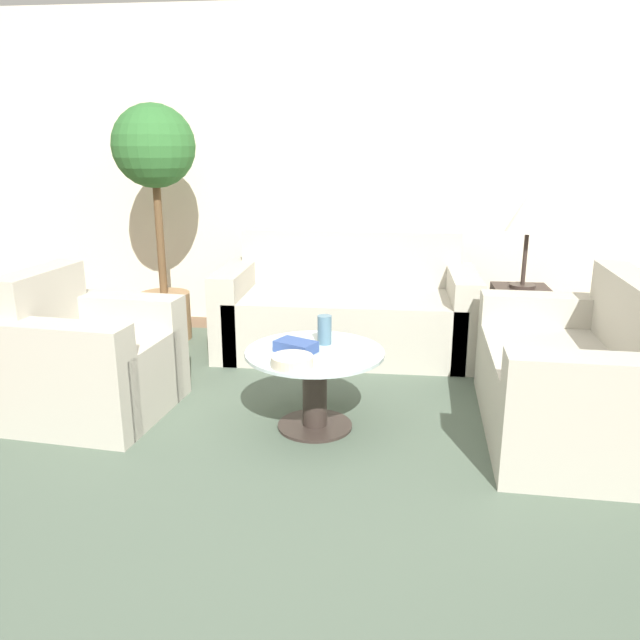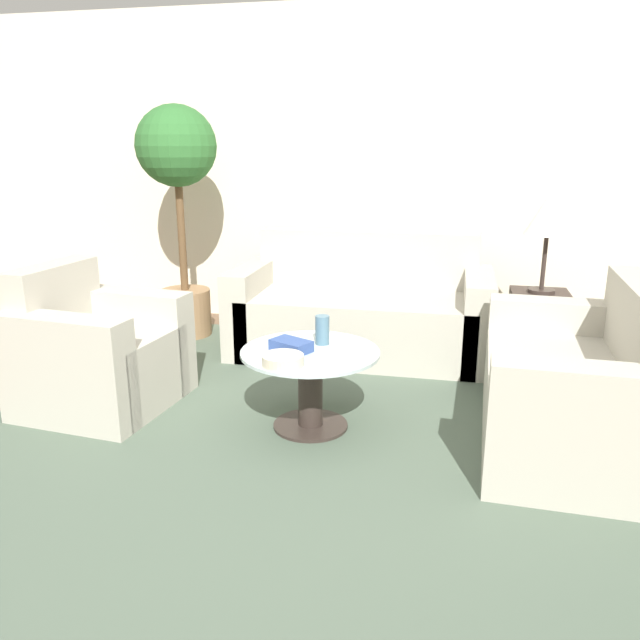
{
  "view_description": "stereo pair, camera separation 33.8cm",
  "coord_description": "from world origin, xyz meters",
  "px_view_note": "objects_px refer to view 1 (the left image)",
  "views": [
    {
      "loc": [
        0.48,
        -2.52,
        1.53
      ],
      "look_at": [
        0.1,
        0.87,
        0.55
      ],
      "focal_mm": 35.0,
      "sensor_mm": 36.0,
      "label": 1
    },
    {
      "loc": [
        0.82,
        -2.46,
        1.53
      ],
      "look_at": [
        0.1,
        0.87,
        0.55
      ],
      "focal_mm": 35.0,
      "sensor_mm": 36.0,
      "label": 2
    }
  ],
  "objects_px": {
    "armchair": "(86,364)",
    "potted_plant": "(156,183)",
    "book_stack": "(296,346)",
    "loveseat": "(579,383)",
    "vase": "(325,330)",
    "table_lamp": "(529,214)",
    "sofa_main": "(347,312)",
    "bowl": "(292,361)",
    "coffee_table": "(315,379)"
  },
  "relations": [
    {
      "from": "loveseat",
      "to": "book_stack",
      "type": "bearing_deg",
      "value": -83.42
    },
    {
      "from": "armchair",
      "to": "table_lamp",
      "type": "bearing_deg",
      "value": -58.31
    },
    {
      "from": "coffee_table",
      "to": "vase",
      "type": "distance_m",
      "value": 0.28
    },
    {
      "from": "coffee_table",
      "to": "vase",
      "type": "height_order",
      "value": "vase"
    },
    {
      "from": "sofa_main",
      "to": "book_stack",
      "type": "xyz_separation_m",
      "value": [
        -0.18,
        -1.4,
        0.19
      ]
    },
    {
      "from": "loveseat",
      "to": "table_lamp",
      "type": "distance_m",
      "value": 1.46
    },
    {
      "from": "sofa_main",
      "to": "bowl",
      "type": "distance_m",
      "value": 1.64
    },
    {
      "from": "coffee_table",
      "to": "potted_plant",
      "type": "height_order",
      "value": "potted_plant"
    },
    {
      "from": "potted_plant",
      "to": "book_stack",
      "type": "height_order",
      "value": "potted_plant"
    },
    {
      "from": "table_lamp",
      "to": "vase",
      "type": "distance_m",
      "value": 1.84
    },
    {
      "from": "table_lamp",
      "to": "coffee_table",
      "type": "bearing_deg",
      "value": -134.91
    },
    {
      "from": "coffee_table",
      "to": "loveseat",
      "type": "bearing_deg",
      "value": 3.31
    },
    {
      "from": "armchair",
      "to": "coffee_table",
      "type": "height_order",
      "value": "armchair"
    },
    {
      "from": "loveseat",
      "to": "table_lamp",
      "type": "relative_size",
      "value": 2.04
    },
    {
      "from": "sofa_main",
      "to": "vase",
      "type": "xyz_separation_m",
      "value": [
        -0.04,
        -1.24,
        0.24
      ]
    },
    {
      "from": "bowl",
      "to": "vase",
      "type": "bearing_deg",
      "value": 72.06
    },
    {
      "from": "armchair",
      "to": "book_stack",
      "type": "height_order",
      "value": "armchair"
    },
    {
      "from": "armchair",
      "to": "vase",
      "type": "bearing_deg",
      "value": -80.86
    },
    {
      "from": "vase",
      "to": "bowl",
      "type": "relative_size",
      "value": 0.76
    },
    {
      "from": "loveseat",
      "to": "potted_plant",
      "type": "bearing_deg",
      "value": -114.15
    },
    {
      "from": "armchair",
      "to": "potted_plant",
      "type": "relative_size",
      "value": 0.5
    },
    {
      "from": "vase",
      "to": "armchair",
      "type": "bearing_deg",
      "value": -176.8
    },
    {
      "from": "sofa_main",
      "to": "armchair",
      "type": "height_order",
      "value": "sofa_main"
    },
    {
      "from": "armchair",
      "to": "potted_plant",
      "type": "distance_m",
      "value": 1.7
    },
    {
      "from": "potted_plant",
      "to": "vase",
      "type": "bearing_deg",
      "value": -43.5
    },
    {
      "from": "sofa_main",
      "to": "book_stack",
      "type": "height_order",
      "value": "sofa_main"
    },
    {
      "from": "loveseat",
      "to": "coffee_table",
      "type": "distance_m",
      "value": 1.41
    },
    {
      "from": "vase",
      "to": "book_stack",
      "type": "distance_m",
      "value": 0.21
    },
    {
      "from": "loveseat",
      "to": "bowl",
      "type": "bearing_deg",
      "value": -75.04
    },
    {
      "from": "sofa_main",
      "to": "vase",
      "type": "relative_size",
      "value": 11.63
    },
    {
      "from": "loveseat",
      "to": "bowl",
      "type": "height_order",
      "value": "loveseat"
    },
    {
      "from": "coffee_table",
      "to": "table_lamp",
      "type": "distance_m",
      "value": 2.03
    },
    {
      "from": "vase",
      "to": "potted_plant",
      "type": "bearing_deg",
      "value": 136.5
    },
    {
      "from": "sofa_main",
      "to": "book_stack",
      "type": "distance_m",
      "value": 1.42
    },
    {
      "from": "table_lamp",
      "to": "book_stack",
      "type": "relative_size",
      "value": 2.73
    },
    {
      "from": "loveseat",
      "to": "coffee_table",
      "type": "height_order",
      "value": "loveseat"
    },
    {
      "from": "armchair",
      "to": "vase",
      "type": "height_order",
      "value": "armchair"
    },
    {
      "from": "armchair",
      "to": "potted_plant",
      "type": "bearing_deg",
      "value": 8.0
    },
    {
      "from": "sofa_main",
      "to": "table_lamp",
      "type": "relative_size",
      "value": 2.75
    },
    {
      "from": "vase",
      "to": "coffee_table",
      "type": "bearing_deg",
      "value": -106.91
    },
    {
      "from": "bowl",
      "to": "table_lamp",
      "type": "bearing_deg",
      "value": 48.24
    },
    {
      "from": "loveseat",
      "to": "coffee_table",
      "type": "xyz_separation_m",
      "value": [
        -1.4,
        -0.08,
        -0.01
      ]
    },
    {
      "from": "table_lamp",
      "to": "bowl",
      "type": "distance_m",
      "value": 2.2
    },
    {
      "from": "sofa_main",
      "to": "loveseat",
      "type": "bearing_deg",
      "value": -44.2
    },
    {
      "from": "coffee_table",
      "to": "sofa_main",
      "type": "bearing_deg",
      "value": 86.73
    },
    {
      "from": "book_stack",
      "to": "vase",
      "type": "bearing_deg",
      "value": 75.37
    },
    {
      "from": "loveseat",
      "to": "vase",
      "type": "relative_size",
      "value": 8.62
    },
    {
      "from": "coffee_table",
      "to": "potted_plant",
      "type": "xyz_separation_m",
      "value": [
        -1.38,
        1.48,
        0.94
      ]
    },
    {
      "from": "sofa_main",
      "to": "book_stack",
      "type": "relative_size",
      "value": 7.53
    },
    {
      "from": "sofa_main",
      "to": "potted_plant",
      "type": "distance_m",
      "value": 1.74
    }
  ]
}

